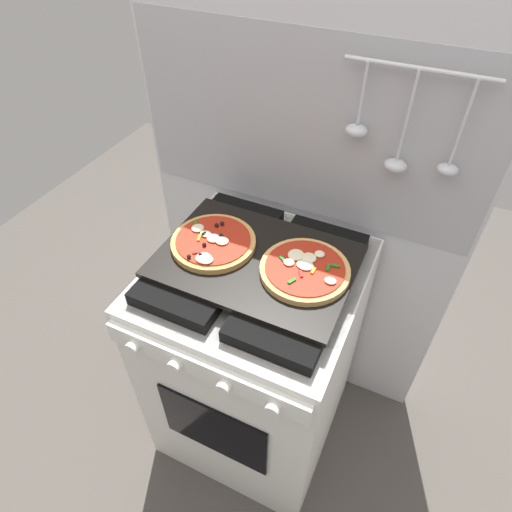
% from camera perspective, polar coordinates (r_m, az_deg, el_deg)
% --- Properties ---
extents(ground_plane, '(4.00, 4.00, 0.00)m').
position_cam_1_polar(ground_plane, '(1.96, -0.00, -20.09)').
color(ground_plane, '#4C4742').
extents(kitchen_backsplash, '(1.10, 0.09, 1.55)m').
position_cam_1_polar(kitchen_backsplash, '(1.53, 5.43, 3.94)').
color(kitchen_backsplash, silver).
rests_on(kitchen_backsplash, ground_plane).
extents(stove, '(0.60, 0.64, 0.90)m').
position_cam_1_polar(stove, '(1.57, -0.03, -12.77)').
color(stove, white).
rests_on(stove, ground_plane).
extents(baking_tray, '(0.54, 0.38, 0.02)m').
position_cam_1_polar(baking_tray, '(1.22, -0.00, -0.62)').
color(baking_tray, black).
rests_on(baking_tray, stove).
extents(pizza_left, '(0.24, 0.24, 0.03)m').
position_cam_1_polar(pizza_left, '(1.25, -5.73, 1.71)').
color(pizza_left, tan).
rests_on(pizza_left, baking_tray).
extents(pizza_right, '(0.24, 0.24, 0.03)m').
position_cam_1_polar(pizza_right, '(1.17, 6.40, -1.73)').
color(pizza_right, tan).
rests_on(pizza_right, baking_tray).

